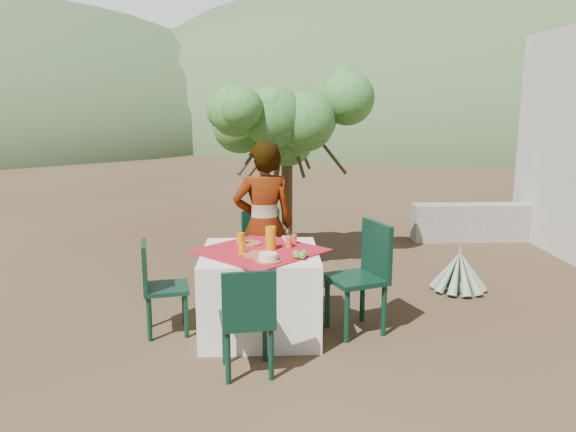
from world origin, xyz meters
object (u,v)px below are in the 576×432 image
object	(u,v)px
shrub_tree	(292,132)
juice_pitcher	(271,238)
chair_right	(364,271)
table	(260,291)
chair_near	(248,317)
chair_left	(158,283)
person	(264,225)
chair_far	(264,249)
agave	(459,272)

from	to	relation	value
shrub_tree	juice_pitcher	distance (m)	2.26
chair_right	juice_pitcher	xyz separation A→B (m)	(-0.84, 0.02, 0.31)
table	juice_pitcher	distance (m)	0.49
chair_near	chair_left	bearing A→B (deg)	-54.22
table	person	size ratio (longest dim) A/B	0.78
table	shrub_tree	xyz separation A→B (m)	(0.38, 2.12, 1.30)
table	chair_left	distance (m)	0.91
person	shrub_tree	distance (m)	1.72
chair_far	shrub_tree	bearing A→B (deg)	52.87
chair_right	agave	distance (m)	1.63
shrub_tree	juice_pitcher	bearing A→B (deg)	-97.71
chair_left	chair_right	xyz separation A→B (m)	(1.84, 0.01, 0.08)
chair_left	juice_pitcher	size ratio (longest dim) A/B	4.11
chair_near	chair_right	xyz separation A→B (m)	(1.01, 0.85, 0.08)
juice_pitcher	shrub_tree	bearing A→B (deg)	82.29
juice_pitcher	chair_left	bearing A→B (deg)	-178.51
chair_far	juice_pitcher	bearing A→B (deg)	-106.33
table	juice_pitcher	world-z (taller)	juice_pitcher
chair_near	juice_pitcher	size ratio (longest dim) A/B	4.17
chair_far	juice_pitcher	distance (m)	1.03
table	chair_left	world-z (taller)	chair_left
chair_near	chair_left	world-z (taller)	chair_near
chair_left	juice_pitcher	world-z (taller)	juice_pitcher
chair_near	chair_right	distance (m)	1.33
chair_near	agave	world-z (taller)	chair_near
person	chair_near	bearing A→B (deg)	78.46
chair_near	person	xyz separation A→B (m)	(0.12, 1.50, 0.36)
shrub_tree	agave	distance (m)	2.55
table	shrub_tree	world-z (taller)	shrub_tree
chair_far	juice_pitcher	size ratio (longest dim) A/B	4.45
shrub_tree	agave	world-z (taller)	shrub_tree
chair_far	chair_right	xyz separation A→B (m)	(0.90, -0.98, 0.05)
table	chair_near	size ratio (longest dim) A/B	1.52
shrub_tree	agave	bearing A→B (deg)	-31.50
chair_right	chair_far	bearing A→B (deg)	-158.29
chair_left	person	size ratio (longest dim) A/B	0.50
chair_far	table	bearing A→B (deg)	-112.00
chair_near	chair_right	bearing A→B (deg)	-148.58
person	chair_far	bearing A→B (deg)	-96.71
table	agave	size ratio (longest dim) A/B	2.02
chair_left	shrub_tree	xyz separation A→B (m)	(1.29, 2.12, 1.21)
chair_far	chair_right	size ratio (longest dim) A/B	0.92
table	juice_pitcher	bearing A→B (deg)	14.28
chair_right	shrub_tree	size ratio (longest dim) A/B	0.47
chair_near	table	bearing A→B (deg)	-104.17
chair_far	juice_pitcher	world-z (taller)	juice_pitcher
table	agave	world-z (taller)	table
shrub_tree	juice_pitcher	world-z (taller)	shrub_tree
agave	table	bearing A→B (deg)	-154.57
chair_near	chair_left	distance (m)	1.18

